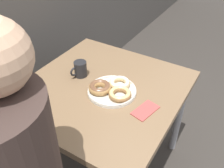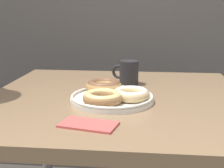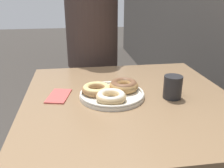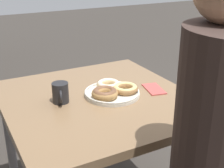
# 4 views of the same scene
# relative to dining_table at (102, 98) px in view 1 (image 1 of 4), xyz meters

# --- Properties ---
(dining_table) EXTENTS (0.92, 0.89, 0.71)m
(dining_table) POSITION_rel_dining_table_xyz_m (0.00, 0.00, 0.00)
(dining_table) COLOR #846647
(dining_table) RESTS_ON ground_plane
(donut_plate) EXTENTS (0.28, 0.29, 0.06)m
(donut_plate) POSITION_rel_dining_table_xyz_m (-0.01, -0.07, 0.11)
(donut_plate) COLOR silver
(donut_plate) RESTS_ON dining_table
(coffee_mug) EXTENTS (0.11, 0.08, 0.10)m
(coffee_mug) POSITION_rel_dining_table_xyz_m (0.03, 0.18, 0.13)
(coffee_mug) COLOR #232326
(coffee_mug) RESTS_ON dining_table
(napkin) EXTENTS (0.16, 0.11, 0.01)m
(napkin) POSITION_rel_dining_table_xyz_m (-0.05, -0.30, 0.08)
(napkin) COLOR #BC4C47
(napkin) RESTS_ON dining_table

